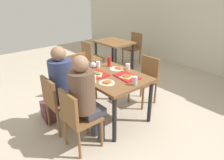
{
  "coord_description": "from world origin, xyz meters",
  "views": [
    {
      "loc": [
        2.16,
        -1.85,
        1.92
      ],
      "look_at": [
        0.0,
        0.0,
        0.67
      ],
      "focal_mm": 32.68,
      "sensor_mm": 36.0,
      "label": 1
    }
  ],
  "objects_px": {
    "soda_can": "(135,81)",
    "background_chair_far": "(134,46)",
    "person_in_red": "(64,82)",
    "plastic_cup_c": "(98,64)",
    "main_table": "(112,82)",
    "handbag": "(48,112)",
    "pizza_slice_a": "(97,73)",
    "condiment_bottle": "(109,62)",
    "pizza_slice_d": "(107,82)",
    "plastic_cup_a": "(128,67)",
    "person_in_brown_jacket": "(85,95)",
    "background_table": "(114,46)",
    "chair_near_right": "(76,116)",
    "paper_plate_near_edge": "(107,83)",
    "chair_left_end": "(80,73)",
    "tray_red_far": "(127,77)",
    "plastic_cup_b": "(94,79)",
    "background_chair_near": "(91,56)",
    "foil_bundle": "(93,65)",
    "paper_plate_center": "(116,69)",
    "pizza_slice_b": "(127,76)",
    "chair_far_side": "(146,77)",
    "pizza_slice_c": "(119,68)",
    "chair_near_left": "(57,100)",
    "tray_red_near": "(97,74)"
  },
  "relations": [
    {
      "from": "person_in_red",
      "to": "pizza_slice_c",
      "type": "xyz_separation_m",
      "value": [
        0.13,
        0.93,
        0.02
      ]
    },
    {
      "from": "paper_plate_center",
      "to": "soda_can",
      "type": "xyz_separation_m",
      "value": [
        0.61,
        -0.21,
        0.06
      ]
    },
    {
      "from": "plastic_cup_b",
      "to": "background_chair_near",
      "type": "height_order",
      "value": "background_chair_near"
    },
    {
      "from": "soda_can",
      "to": "background_chair_far",
      "type": "relative_size",
      "value": 0.14
    },
    {
      "from": "chair_far_side",
      "to": "background_chair_far",
      "type": "distance_m",
      "value": 2.2
    },
    {
      "from": "tray_red_far",
      "to": "condiment_bottle",
      "type": "distance_m",
      "value": 0.55
    },
    {
      "from": "plastic_cup_a",
      "to": "background_table",
      "type": "height_order",
      "value": "plastic_cup_a"
    },
    {
      "from": "pizza_slice_d",
      "to": "foil_bundle",
      "type": "relative_size",
      "value": 2.09
    },
    {
      "from": "chair_far_side",
      "to": "plastic_cup_a",
      "type": "height_order",
      "value": "chair_far_side"
    },
    {
      "from": "person_in_brown_jacket",
      "to": "background_chair_far",
      "type": "height_order",
      "value": "person_in_brown_jacket"
    },
    {
      "from": "background_table",
      "to": "chair_near_left",
      "type": "bearing_deg",
      "value": -58.61
    },
    {
      "from": "plastic_cup_c",
      "to": "foil_bundle",
      "type": "relative_size",
      "value": 1.0
    },
    {
      "from": "person_in_brown_jacket",
      "to": "pizza_slice_c",
      "type": "xyz_separation_m",
      "value": [
        -0.41,
        0.93,
        0.02
      ]
    },
    {
      "from": "main_table",
      "to": "chair_far_side",
      "type": "distance_m",
      "value": 0.82
    },
    {
      "from": "chair_near_right",
      "to": "paper_plate_near_edge",
      "type": "distance_m",
      "value": 0.64
    },
    {
      "from": "paper_plate_near_edge",
      "to": "pizza_slice_b",
      "type": "distance_m",
      "value": 0.35
    },
    {
      "from": "chair_near_right",
      "to": "background_table",
      "type": "height_order",
      "value": "chair_near_right"
    },
    {
      "from": "chair_left_end",
      "to": "handbag",
      "type": "bearing_deg",
      "value": -69.92
    },
    {
      "from": "person_in_brown_jacket",
      "to": "background_table",
      "type": "xyz_separation_m",
      "value": [
        -1.94,
        2.17,
        -0.13
      ]
    },
    {
      "from": "pizza_slice_d",
      "to": "plastic_cup_a",
      "type": "distance_m",
      "value": 0.62
    },
    {
      "from": "tray_red_far",
      "to": "pizza_slice_a",
      "type": "height_order",
      "value": "pizza_slice_a"
    },
    {
      "from": "chair_near_right",
      "to": "pizza_slice_a",
      "type": "distance_m",
      "value": 0.83
    },
    {
      "from": "paper_plate_center",
      "to": "background_chair_near",
      "type": "bearing_deg",
      "value": 160.58
    },
    {
      "from": "chair_near_right",
      "to": "chair_left_end",
      "type": "bearing_deg",
      "value": 145.73
    },
    {
      "from": "chair_far_side",
      "to": "foil_bundle",
      "type": "xyz_separation_m",
      "value": [
        -0.45,
        -0.83,
        0.29
      ]
    },
    {
      "from": "chair_near_right",
      "to": "condiment_bottle",
      "type": "xyz_separation_m",
      "value": [
        -0.61,
        1.04,
        0.32
      ]
    },
    {
      "from": "chair_left_end",
      "to": "pizza_slice_a",
      "type": "relative_size",
      "value": 3.52
    },
    {
      "from": "pizza_slice_b",
      "to": "chair_near_left",
      "type": "bearing_deg",
      "value": -116.84
    },
    {
      "from": "foil_bundle",
      "to": "handbag",
      "type": "distance_m",
      "value": 1.05
    },
    {
      "from": "main_table",
      "to": "pizza_slice_c",
      "type": "distance_m",
      "value": 0.32
    },
    {
      "from": "chair_far_side",
      "to": "pizza_slice_b",
      "type": "relative_size",
      "value": 3.62
    },
    {
      "from": "chair_near_right",
      "to": "background_chair_near",
      "type": "xyz_separation_m",
      "value": [
        -1.94,
        1.57,
        0.0
      ]
    },
    {
      "from": "main_table",
      "to": "chair_near_right",
      "type": "height_order",
      "value": "chair_near_right"
    },
    {
      "from": "chair_far_side",
      "to": "plastic_cup_a",
      "type": "bearing_deg",
      "value": -93.42
    },
    {
      "from": "pizza_slice_c",
      "to": "soda_can",
      "type": "height_order",
      "value": "soda_can"
    },
    {
      "from": "chair_left_end",
      "to": "pizza_slice_d",
      "type": "relative_size",
      "value": 4.05
    },
    {
      "from": "handbag",
      "to": "background_chair_far",
      "type": "distance_m",
      "value": 3.26
    },
    {
      "from": "chair_far_side",
      "to": "paper_plate_center",
      "type": "bearing_deg",
      "value": -105.59
    },
    {
      "from": "foil_bundle",
      "to": "person_in_red",
      "type": "bearing_deg",
      "value": -73.86
    },
    {
      "from": "tray_red_far",
      "to": "handbag",
      "type": "bearing_deg",
      "value": -130.22
    },
    {
      "from": "chair_near_right",
      "to": "plastic_cup_a",
      "type": "relative_size",
      "value": 8.47
    },
    {
      "from": "chair_near_right",
      "to": "person_in_brown_jacket",
      "type": "relative_size",
      "value": 0.67
    },
    {
      "from": "tray_red_near",
      "to": "pizza_slice_b",
      "type": "height_order",
      "value": "pizza_slice_b"
    },
    {
      "from": "chair_near_right",
      "to": "paper_plate_center",
      "type": "height_order",
      "value": "chair_near_right"
    },
    {
      "from": "pizza_slice_a",
      "to": "condiment_bottle",
      "type": "distance_m",
      "value": 0.43
    },
    {
      "from": "paper_plate_center",
      "to": "paper_plate_near_edge",
      "type": "xyz_separation_m",
      "value": [
        0.32,
        -0.47,
        0.0
      ]
    },
    {
      "from": "tray_red_near",
      "to": "plastic_cup_b",
      "type": "distance_m",
      "value": 0.3
    },
    {
      "from": "main_table",
      "to": "handbag",
      "type": "height_order",
      "value": "main_table"
    },
    {
      "from": "person_in_red",
      "to": "plastic_cup_c",
      "type": "distance_m",
      "value": 0.75
    },
    {
      "from": "plastic_cup_a",
      "to": "background_chair_near",
      "type": "relative_size",
      "value": 0.12
    }
  ]
}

